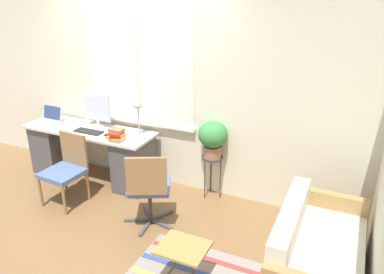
{
  "coord_description": "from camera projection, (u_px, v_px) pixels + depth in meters",
  "views": [
    {
      "loc": [
        2.61,
        -3.42,
        2.54
      ],
      "look_at": [
        0.97,
        0.15,
        0.95
      ],
      "focal_mm": 35.0,
      "sensor_mm": 36.0,
      "label": 1
    }
  ],
  "objects": [
    {
      "name": "mouse",
      "position": [
        106.0,
        135.0,
        4.82
      ],
      "size": [
        0.04,
        0.07,
        0.03
      ],
      "color": "black",
      "rests_on": "desk"
    },
    {
      "name": "desk_chair_wooden",
      "position": [
        66.0,
        168.0,
        4.6
      ],
      "size": [
        0.48,
        0.49,
        0.86
      ],
      "rotation": [
        0.0,
        0.0,
        -0.07
      ],
      "color": "olive",
      "rests_on": "ground_plane"
    },
    {
      "name": "monitor",
      "position": [
        97.0,
        110.0,
        5.07
      ],
      "size": [
        0.41,
        0.17,
        0.46
      ],
      "color": "silver",
      "rests_on": "desk"
    },
    {
      "name": "office_chair_swivel",
      "position": [
        149.0,
        187.0,
        4.08
      ],
      "size": [
        0.61,
        0.62,
        0.92
      ],
      "rotation": [
        0.0,
        0.0,
        3.6
      ],
      "color": "#47474C",
      "rests_on": "ground_plane"
    },
    {
      "name": "folding_stool",
      "position": [
        183.0,
        250.0,
        3.33
      ],
      "size": [
        0.44,
        0.37,
        0.39
      ],
      "color": "olive",
      "rests_on": "ground_plane"
    },
    {
      "name": "potted_plant",
      "position": [
        213.0,
        137.0,
        4.56
      ],
      "size": [
        0.36,
        0.36,
        0.46
      ],
      "color": "#9E6B4C",
      "rests_on": "plant_stand"
    },
    {
      "name": "ground_plane",
      "position": [
        119.0,
        197.0,
        4.84
      ],
      "size": [
        14.0,
        14.0,
        0.0
      ],
      "primitive_type": "plane",
      "color": "brown"
    },
    {
      "name": "book_stack",
      "position": [
        116.0,
        135.0,
        4.65
      ],
      "size": [
        0.22,
        0.19,
        0.16
      ],
      "color": "white",
      "rests_on": "desk"
    },
    {
      "name": "couch_loveseat",
      "position": [
        315.0,
        258.0,
        3.35
      ],
      "size": [
        0.72,
        1.39,
        0.73
      ],
      "rotation": [
        0.0,
        0.0,
        1.57
      ],
      "color": "silver",
      "rests_on": "ground_plane"
    },
    {
      "name": "plant_stand",
      "position": [
        212.0,
        161.0,
        4.68
      ],
      "size": [
        0.27,
        0.27,
        0.56
      ],
      "color": "#333338",
      "rests_on": "ground_plane"
    },
    {
      "name": "desk_lamp",
      "position": [
        138.0,
        112.0,
        4.71
      ],
      "size": [
        0.14,
        0.14,
        0.45
      ],
      "color": "#ADADB2",
      "rests_on": "desk"
    },
    {
      "name": "floor_rug_striped",
      "position": [
        196.0,
        272.0,
        3.56
      ],
      "size": [
        1.21,
        0.76,
        0.01
      ],
      "color": "gray",
      "rests_on": "ground_plane"
    },
    {
      "name": "desk",
      "position": [
        91.0,
        152.0,
        5.19
      ],
      "size": [
        1.87,
        0.59,
        0.74
      ],
      "color": "beige",
      "rests_on": "ground_plane"
    },
    {
      "name": "laptop",
      "position": [
        49.0,
        119.0,
        5.29
      ],
      "size": [
        0.33,
        0.26,
        0.22
      ],
      "color": "#B7B7BC",
      "rests_on": "desk"
    },
    {
      "name": "keyboard",
      "position": [
        89.0,
        131.0,
        4.95
      ],
      "size": [
        0.4,
        0.15,
        0.02
      ],
      "color": "black",
      "rests_on": "desk"
    },
    {
      "name": "wall_back_with_window",
      "position": [
        141.0,
        83.0,
        4.89
      ],
      "size": [
        9.0,
        0.12,
        2.7
      ],
      "color": "beige",
      "rests_on": "ground_plane"
    }
  ]
}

